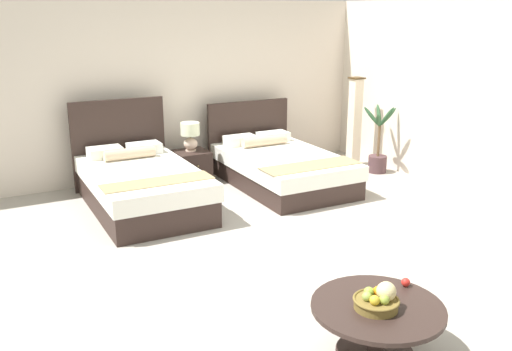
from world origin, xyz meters
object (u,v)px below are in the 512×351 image
(bed_near_corner, at_px, (280,166))
(nightstand, at_px, (192,167))
(table_lamp, at_px, (190,134))
(loose_apple, at_px, (406,282))
(potted_palm, at_px, (378,153))
(bed_near_window, at_px, (141,184))
(fruit_bowl, at_px, (378,300))
(coffee_table, at_px, (377,318))
(floor_lamp_corner, at_px, (355,122))

(bed_near_corner, xyz_separation_m, nightstand, (-1.10, 0.71, -0.04))
(bed_near_corner, height_order, table_lamp, bed_near_corner)
(loose_apple, xyz_separation_m, potted_palm, (2.86, 3.67, -0.12))
(bed_near_window, relative_size, fruit_bowl, 6.62)
(coffee_table, bearing_deg, table_lamp, 84.48)
(bed_near_window, distance_m, table_lamp, 1.30)
(bed_near_corner, bearing_deg, bed_near_window, 179.98)
(coffee_table, bearing_deg, fruit_bowl, -135.42)
(nightstand, distance_m, table_lamp, 0.49)
(floor_lamp_corner, distance_m, potted_palm, 0.68)
(table_lamp, distance_m, coffee_table, 4.75)
(loose_apple, bearing_deg, table_lamp, 89.07)
(bed_near_corner, height_order, nightstand, bed_near_corner)
(table_lamp, bearing_deg, potted_palm, -18.17)
(table_lamp, relative_size, fruit_bowl, 1.27)
(nightstand, height_order, coffee_table, nightstand)
(table_lamp, distance_m, fruit_bowl, 4.77)
(coffee_table, xyz_separation_m, potted_palm, (3.24, 3.80, 0.01))
(table_lamp, relative_size, coffee_table, 0.44)
(nightstand, bearing_deg, loose_apple, -90.94)
(nightstand, relative_size, floor_lamp_corner, 0.35)
(table_lamp, bearing_deg, fruit_bowl, -95.85)
(floor_lamp_corner, bearing_deg, nightstand, 172.57)
(coffee_table, bearing_deg, floor_lamp_corner, 53.85)
(nightstand, bearing_deg, potted_palm, -17.79)
(fruit_bowl, height_order, floor_lamp_corner, floor_lamp_corner)
(loose_apple, distance_m, floor_lamp_corner, 5.06)
(coffee_table, xyz_separation_m, loose_apple, (0.38, 0.13, 0.14))
(bed_near_corner, bearing_deg, fruit_bowl, -111.51)
(fruit_bowl, height_order, loose_apple, fruit_bowl)
(nightstand, relative_size, table_lamp, 1.17)
(loose_apple, bearing_deg, floor_lamp_corner, 56.50)
(table_lamp, distance_m, potted_palm, 2.96)
(bed_near_window, bearing_deg, nightstand, 35.62)
(bed_near_window, relative_size, coffee_table, 2.28)
(bed_near_window, xyz_separation_m, fruit_bowl, (0.51, -4.01, 0.17))
(nightstand, xyz_separation_m, table_lamp, (-0.00, 0.02, 0.49))
(bed_near_window, relative_size, table_lamp, 5.22)
(floor_lamp_corner, bearing_deg, loose_apple, -123.50)
(coffee_table, bearing_deg, nightstand, 84.45)
(coffee_table, height_order, floor_lamp_corner, floor_lamp_corner)
(bed_near_corner, height_order, floor_lamp_corner, floor_lamp_corner)
(nightstand, relative_size, fruit_bowl, 1.49)
(fruit_bowl, xyz_separation_m, floor_lamp_corner, (3.20, 4.37, 0.24))
(loose_apple, height_order, potted_palm, potted_palm)
(table_lamp, relative_size, loose_apple, 6.15)
(bed_near_corner, distance_m, coffee_table, 4.27)
(bed_near_corner, relative_size, loose_apple, 32.59)
(nightstand, bearing_deg, floor_lamp_corner, -7.43)
(fruit_bowl, distance_m, floor_lamp_corner, 5.42)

